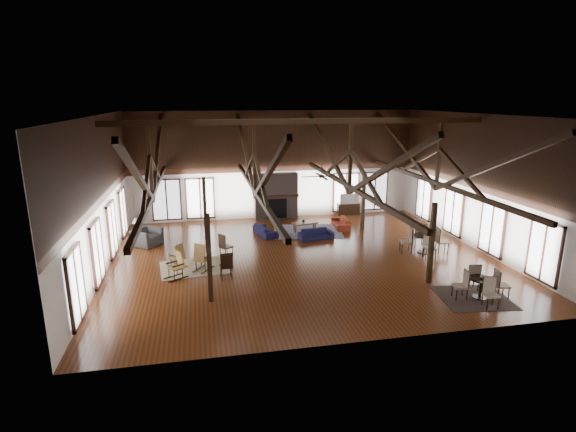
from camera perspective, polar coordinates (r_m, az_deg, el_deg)
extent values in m
plane|color=#613214|center=(19.38, 1.87, -5.34)|extent=(16.00, 16.00, 0.00)
cube|color=black|center=(18.21, 2.03, 12.68)|extent=(16.00, 14.00, 0.02)
cube|color=white|center=(25.33, -1.69, 6.46)|extent=(16.00, 0.02, 6.00)
cube|color=white|center=(12.07, 9.55, -3.12)|extent=(16.00, 0.02, 6.00)
cube|color=white|center=(18.49, -22.99, 2.16)|extent=(0.02, 14.00, 6.00)
cube|color=white|center=(21.81, 22.92, 3.94)|extent=(0.02, 14.00, 6.00)
cube|color=#301F0D|center=(18.22, 2.02, 11.89)|extent=(15.60, 0.18, 0.22)
cube|color=#301F0D|center=(18.17, -16.83, 2.67)|extent=(0.16, 13.70, 0.18)
cube|color=#301F0D|center=(17.95, -17.15, 6.88)|extent=(0.14, 0.14, 2.70)
cube|color=#301F0D|center=(21.43, -16.25, 7.80)|extent=(0.15, 7.07, 3.12)
cube|color=#301F0D|center=(14.53, -18.39, 4.55)|extent=(0.15, 7.07, 3.12)
cube|color=#301F0D|center=(18.21, -4.20, 3.29)|extent=(0.16, 13.70, 0.18)
cube|color=#301F0D|center=(17.99, -4.29, 7.51)|extent=(0.14, 0.14, 2.70)
cube|color=#301F0D|center=(21.46, -5.46, 8.32)|extent=(0.15, 7.07, 3.12)
cube|color=#301F0D|center=(14.58, -2.56, 5.32)|extent=(0.15, 7.07, 3.12)
cube|color=#301F0D|center=(19.11, 7.81, 3.74)|extent=(0.16, 13.70, 0.18)
cube|color=#301F0D|center=(18.90, 7.95, 7.76)|extent=(0.14, 0.14, 2.70)
cube|color=#301F0D|center=(22.23, 4.97, 8.56)|extent=(0.15, 7.07, 3.12)
cube|color=#301F0D|center=(15.68, 12.11, 5.68)|extent=(0.15, 7.07, 3.12)
cube|color=#301F0D|center=(20.75, 18.34, 4.00)|extent=(0.16, 13.70, 0.18)
cube|color=#301F0D|center=(20.56, 18.64, 7.69)|extent=(0.14, 0.14, 2.70)
cube|color=#301F0D|center=(23.65, 14.42, 8.53)|extent=(0.15, 7.07, 3.12)
cube|color=#301F0D|center=(17.65, 24.20, 5.70)|extent=(0.15, 7.07, 3.12)
cube|color=#301F0D|center=(15.12, -9.98, -5.34)|extent=(0.16, 0.16, 3.05)
cube|color=#301F0D|center=(17.19, 17.77, -3.35)|extent=(0.16, 0.16, 3.05)
cube|color=#301F0D|center=(21.83, -10.51, 0.91)|extent=(0.16, 0.16, 3.05)
cube|color=#301F0D|center=(23.31, 9.55, 1.84)|extent=(0.16, 0.16, 3.05)
cube|color=brown|center=(25.33, -1.54, 2.55)|extent=(2.40, 0.62, 2.60)
cube|color=black|center=(25.17, -1.41, 0.95)|extent=(1.10, 0.06, 1.10)
cube|color=#34190F|center=(25.05, -1.43, 2.53)|extent=(2.50, 0.20, 0.12)
cylinder|color=black|center=(17.55, 4.32, 6.17)|extent=(0.04, 0.04, 0.70)
cylinder|color=black|center=(17.61, 4.30, 5.04)|extent=(0.20, 0.20, 0.10)
cube|color=black|center=(17.73, 5.70, 5.08)|extent=(0.70, 0.12, 0.02)
cube|color=black|center=(18.04, 3.92, 5.28)|extent=(0.12, 0.70, 0.02)
cube|color=black|center=(17.49, 2.87, 5.00)|extent=(0.70, 0.12, 0.02)
cube|color=black|center=(17.18, 4.70, 4.79)|extent=(0.12, 0.70, 0.02)
imported|color=#16163E|center=(21.85, 3.56, -2.33)|extent=(1.75, 0.86, 0.49)
imported|color=#151439|center=(22.47, -2.90, -1.81)|extent=(1.85, 1.11, 0.51)
imported|color=maroon|center=(23.90, 6.70, -0.87)|extent=(1.82, 0.84, 0.52)
cube|color=brown|center=(23.05, 2.13, -0.89)|extent=(1.35, 0.92, 0.06)
cube|color=brown|center=(22.81, 0.98, -1.66)|extent=(0.06, 0.06, 0.41)
cube|color=brown|center=(23.20, 0.76, -1.38)|extent=(0.06, 0.06, 0.41)
cube|color=brown|center=(23.05, 3.50, -1.52)|extent=(0.06, 0.06, 0.41)
cube|color=brown|center=(23.43, 3.24, -1.24)|extent=(0.06, 0.06, 0.41)
imported|color=#B2B2B2|center=(23.08, 1.98, -0.57)|extent=(0.19, 0.19, 0.17)
imported|color=#333235|center=(21.94, -17.47, -2.55)|extent=(1.56, 1.58, 0.78)
cube|color=black|center=(22.71, -18.64, -2.28)|extent=(0.46, 0.46, 0.61)
cylinder|color=black|center=(22.58, -18.75, -1.09)|extent=(0.08, 0.08, 0.37)
cone|color=beige|center=(22.52, -18.80, -0.49)|extent=(0.33, 0.33, 0.26)
cube|color=#A1813D|center=(18.83, -13.92, -5.18)|extent=(0.60, 0.60, 0.05)
cube|color=#A1813D|center=(18.59, -13.55, -4.44)|extent=(0.42, 0.43, 0.62)
cube|color=black|center=(18.83, -14.25, -6.35)|extent=(0.59, 0.56, 0.05)
cube|color=black|center=(19.06, -13.47, -6.04)|extent=(0.59, 0.56, 0.05)
cube|color=#A1813D|center=(18.26, -10.75, -5.44)|extent=(0.68, 0.67, 0.05)
cube|color=#A1813D|center=(17.97, -11.21, -4.64)|extent=(0.52, 0.44, 0.72)
cube|color=black|center=(18.52, -11.23, -6.53)|extent=(0.54, 0.76, 0.05)
cube|color=black|center=(18.30, -10.15, -6.74)|extent=(0.54, 0.76, 0.05)
cube|color=#A1813D|center=(17.66, -14.11, -6.43)|extent=(0.63, 0.64, 0.05)
cube|color=#A1813D|center=(17.65, -13.58, -5.29)|extent=(0.41, 0.49, 0.68)
cube|color=black|center=(17.64, -13.70, -7.78)|extent=(0.72, 0.50, 0.05)
cube|color=black|center=(17.96, -14.36, -7.41)|extent=(0.72, 0.50, 0.05)
cube|color=black|center=(19.42, -7.86, -3.89)|extent=(0.64, 0.64, 0.05)
cube|color=black|center=(19.21, -8.38, -3.19)|extent=(0.29, 0.41, 0.60)
cylinder|color=black|center=(19.50, -7.83, -4.58)|extent=(0.04, 0.04, 0.49)
cube|color=black|center=(17.24, -7.88, -6.35)|extent=(0.50, 0.50, 0.05)
cube|color=black|center=(16.94, -7.81, -5.66)|extent=(0.46, 0.08, 0.60)
cylinder|color=black|center=(17.33, -7.85, -7.11)|extent=(0.04, 0.04, 0.49)
cylinder|color=black|center=(16.76, 23.39, -7.35)|extent=(0.83, 0.83, 0.04)
cylinder|color=black|center=(16.89, 23.27, -8.42)|extent=(0.10, 0.10, 0.68)
cylinder|color=black|center=(17.02, 23.15, -9.48)|extent=(0.50, 0.50, 0.04)
cylinder|color=black|center=(20.69, 16.96, -2.38)|extent=(0.93, 0.93, 0.04)
cylinder|color=black|center=(20.80, 16.88, -3.40)|extent=(0.10, 0.10, 0.77)
cylinder|color=black|center=(20.92, 16.80, -4.40)|extent=(0.56, 0.56, 0.04)
imported|color=#B2B2B2|center=(16.78, 23.43, -7.08)|extent=(0.12, 0.12, 0.09)
imported|color=#B2B2B2|center=(20.72, 17.18, -2.17)|extent=(0.16, 0.16, 0.10)
cube|color=black|center=(26.66, 7.63, 0.90)|extent=(1.31, 0.49, 0.65)
imported|color=#B2B2B2|center=(26.52, 7.68, 2.23)|extent=(1.06, 0.15, 0.61)
cube|color=tan|center=(18.71, -11.73, -6.40)|extent=(2.92, 2.41, 0.01)
cube|color=#1A204B|center=(23.14, 2.51, -1.95)|extent=(3.81, 3.09, 0.01)
cube|color=black|center=(16.96, 22.50, -9.55)|extent=(2.56, 2.38, 0.01)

